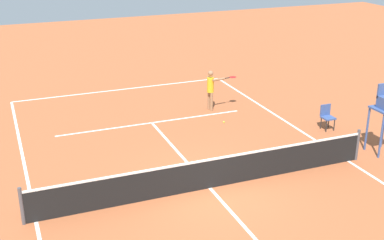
# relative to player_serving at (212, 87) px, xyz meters

# --- Properties ---
(ground_plane) EXTENTS (60.00, 60.00, 0.00)m
(ground_plane) POSITION_rel_player_serving_xyz_m (2.78, 6.23, -1.02)
(ground_plane) COLOR #AD5933
(court_lines) EXTENTS (10.09, 20.93, 0.01)m
(court_lines) POSITION_rel_player_serving_xyz_m (2.78, 6.23, -1.02)
(court_lines) COLOR white
(court_lines) RESTS_ON ground
(tennis_net) EXTENTS (10.69, 0.10, 1.07)m
(tennis_net) POSITION_rel_player_serving_xyz_m (2.78, 6.23, -0.53)
(tennis_net) COLOR #4C4C51
(tennis_net) RESTS_ON ground
(player_serving) EXTENTS (1.31, 0.46, 1.72)m
(player_serving) POSITION_rel_player_serving_xyz_m (0.00, 0.00, 0.00)
(player_serving) COLOR #9E704C
(player_serving) RESTS_ON ground
(tennis_ball) EXTENTS (0.07, 0.07, 0.07)m
(tennis_ball) POSITION_rel_player_serving_xyz_m (0.14, 1.57, -0.99)
(tennis_ball) COLOR #CCE033
(tennis_ball) RESTS_ON ground
(courtside_chair_mid) EXTENTS (0.44, 0.46, 0.95)m
(courtside_chair_mid) POSITION_rel_player_serving_xyz_m (-3.22, 3.58, -0.49)
(courtside_chair_mid) COLOR #262626
(courtside_chair_mid) RESTS_ON ground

